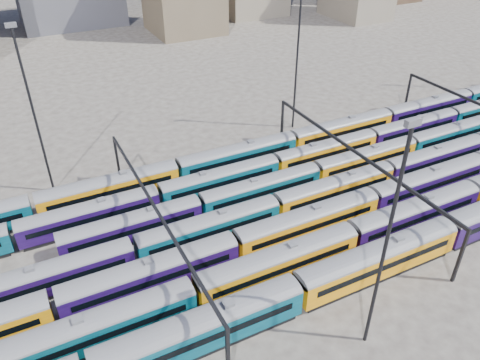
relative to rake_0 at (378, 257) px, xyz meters
name	(u,v)px	position (x,y,z in m)	size (l,w,h in m)	color
ground	(293,214)	(-2.22, 15.00, -2.95)	(500.00, 500.00, 0.00)	#3B3632
rake_0	(378,257)	(0.00, 0.00, 0.00)	(113.47, 3.32, 5.61)	black
rake_1	(351,234)	(-0.04, 5.00, -0.17)	(128.71, 3.14, 5.29)	black
rake_2	(308,220)	(-3.26, 10.00, -0.16)	(150.72, 3.15, 5.31)	black
rake_3	(335,187)	(4.85, 15.00, -0.34)	(100.54, 2.95, 4.96)	black
rake_4	(366,157)	(14.74, 20.00, -0.43)	(97.31, 2.85, 4.79)	black
rake_5	(326,150)	(10.43, 25.00, -0.42)	(136.76, 2.86, 4.80)	black
rake_6	(292,140)	(6.91, 30.00, -0.21)	(126.59, 3.09, 5.20)	black
gantry_1	(156,214)	(-22.22, 15.00, 3.84)	(0.35, 40.35, 8.03)	black
gantry_2	(355,158)	(7.78, 15.00, 3.84)	(0.35, 40.35, 8.03)	black
mast_1	(32,108)	(-32.22, 37.00, 11.02)	(1.40, 0.50, 25.60)	black
mast_2	(387,237)	(-7.22, -7.00, 11.02)	(1.40, 0.50, 25.60)	black
mast_3	(297,57)	(12.78, 39.00, 11.02)	(1.40, 0.50, 25.60)	black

